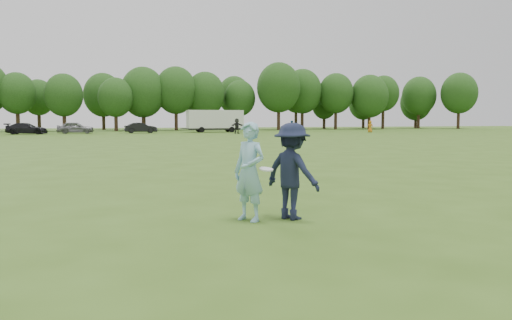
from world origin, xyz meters
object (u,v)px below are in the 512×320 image
Objects in this scene: player_far_d at (237,126)px; car_e at (75,128)px; defender at (292,171)px; cargo_trailer at (215,120)px; player_far_c at (370,126)px; car_f at (141,128)px; player_far_b at (292,129)px; car_d at (27,129)px; thrower at (249,172)px; field_cone at (302,134)px.

player_far_d reaches higher than car_e.
defender is 0.21× the size of cargo_trailer.
car_f is (-31.53, 6.15, -0.14)m from player_far_c.
car_d is at bearing -131.96° from player_far_b.
cargo_trailer is at bearing -83.61° from car_e.
cargo_trailer is (24.78, 2.53, 1.06)m from car_d.
cargo_trailer is at bearing -178.91° from player_far_b.
defender is at bearing -100.87° from cargo_trailer.
car_e is at bearing -23.90° from defender.
player_far_b is (16.15, 42.00, -0.07)m from defender.
player_far_d is (-19.68, -0.18, 0.15)m from player_far_c.
car_f is (14.12, 0.83, -0.00)m from car_d.
defender is at bearing -172.30° from car_e.
player_far_d reaches higher than car_d.
player_far_c is at bearing -97.65° from car_e.
thrower is 6.41× the size of field_cone.
player_far_d is 8.15m from cargo_trailer.
thrower is 0.95× the size of player_far_d.
player_far_c is 19.68m from player_far_d.
car_d is 24.93m from cargo_trailer.
cargo_trailer is at bearing -41.50° from defender.
car_e reaches higher than car_d.
player_far_c is at bearing -89.29° from car_d.
thrower is 55.70m from player_far_d.
player_far_b is 20.61m from player_far_c.
thrower is 60.47m from car_e.
cargo_trailer is at bearing -84.73° from car_f.
car_e is 15.35× the size of field_cone.
player_far_d is 0.22× the size of cargo_trailer.
player_far_c is at bearing -104.82° from car_f.
player_far_b is 3.36m from field_cone.
player_far_c is 0.85× the size of player_far_d.
thrower reaches higher than car_d.
player_far_c is 32.12m from car_f.
car_d is (-12.87, 59.51, -0.23)m from defender.
cargo_trailer is (-6.46, 17.63, 1.63)m from field_cone.
thrower is at bearing 97.36° from player_far_c.
thrower reaches higher than field_cone.
car_f is at bearing -170.95° from cargo_trailer.
player_far_d reaches higher than field_cone.
car_e is 0.51× the size of cargo_trailer.
player_far_b is (17.00, 41.92, -0.08)m from thrower.
car_e reaches higher than field_cone.
defender is 1.11× the size of player_far_c.
player_far_b is 12.39m from player_far_d.
car_e is (-39.89, 6.05, -0.07)m from player_far_c.
defender reaches higher than car_e.
player_far_b is at bearing -51.67° from defender.
car_f is (2.10, 60.25, -0.25)m from thrower.
defender reaches higher than car_f.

